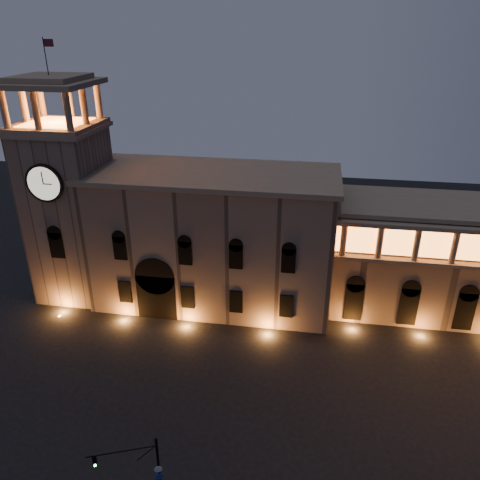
# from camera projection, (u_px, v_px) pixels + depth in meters

# --- Properties ---
(ground) EXTENTS (160.00, 160.00, 0.00)m
(ground) POSITION_uv_depth(u_px,v_px,m) (186.00, 423.00, 43.48)
(ground) COLOR black
(ground) RESTS_ON ground
(government_building) EXTENTS (30.80, 12.80, 17.60)m
(government_building) POSITION_uv_depth(u_px,v_px,m) (213.00, 239.00, 59.70)
(government_building) COLOR #7B6350
(government_building) RESTS_ON ground
(clock_tower) EXTENTS (9.80, 9.80, 32.40)m
(clock_tower) POSITION_uv_depth(u_px,v_px,m) (70.00, 206.00, 59.98)
(clock_tower) COLOR #7B6350
(clock_tower) RESTS_ON ground
(traffic_light) EXTENTS (4.89, 2.10, 7.11)m
(traffic_light) POSITION_uv_depth(u_px,v_px,m) (147.00, 473.00, 34.37)
(traffic_light) COLOR black
(traffic_light) RESTS_ON ground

